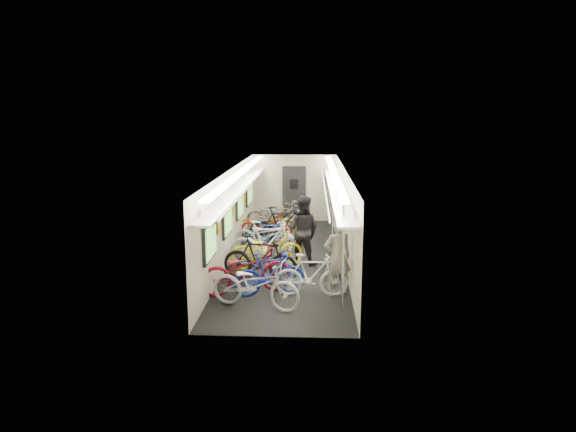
# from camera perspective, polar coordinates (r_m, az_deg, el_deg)

# --- Properties ---
(train_car_shell) EXTENTS (10.00, 10.00, 10.00)m
(train_car_shell) POSITION_cam_1_polar(r_m,az_deg,el_deg) (14.27, -1.37, 2.53)
(train_car_shell) COLOR black
(train_car_shell) RESTS_ON ground
(bicycle_0) EXTENTS (2.00, 1.20, 0.99)m
(bicycle_0) POSITION_cam_1_polar(r_m,az_deg,el_deg) (10.29, -3.62, -7.60)
(bicycle_0) COLOR silver
(bicycle_0) RESTS_ON ground
(bicycle_1) EXTENTS (1.65, 0.95, 0.95)m
(bicycle_1) POSITION_cam_1_polar(r_m,az_deg,el_deg) (11.02, -2.05, -6.41)
(bicycle_1) COLOR #1A299E
(bicycle_1) RESTS_ON ground
(bicycle_2) EXTENTS (2.12, 1.38, 1.05)m
(bicycle_2) POSITION_cam_1_polar(r_m,az_deg,el_deg) (11.10, -4.68, -6.05)
(bicycle_2) COLOR maroon
(bicycle_2) RESTS_ON ground
(bicycle_3) EXTENTS (1.88, 0.92, 1.09)m
(bicycle_3) POSITION_cam_1_polar(r_m,az_deg,el_deg) (11.89, -3.12, -4.75)
(bicycle_3) COLOR black
(bicycle_3) RESTS_ON ground
(bicycle_4) EXTENTS (1.98, 1.19, 0.98)m
(bicycle_4) POSITION_cam_1_polar(r_m,az_deg,el_deg) (12.88, -2.39, -3.72)
(bicycle_4) COLOR yellow
(bicycle_4) RESTS_ON ground
(bicycle_5) EXTENTS (2.00, 0.78, 1.17)m
(bicycle_5) POSITION_cam_1_polar(r_m,az_deg,el_deg) (13.14, -2.31, -3.01)
(bicycle_5) COLOR white
(bicycle_5) RESTS_ON ground
(bicycle_6) EXTENTS (1.97, 1.21, 0.98)m
(bicycle_6) POSITION_cam_1_polar(r_m,az_deg,el_deg) (14.30, -2.51, -2.22)
(bicycle_6) COLOR silver
(bicycle_6) RESTS_ON ground
(bicycle_7) EXTENTS (1.58, 0.52, 0.94)m
(bicycle_7) POSITION_cam_1_polar(r_m,az_deg,el_deg) (14.45, -2.19, -2.17)
(bicycle_7) COLOR navy
(bicycle_7) RESTS_ON ground
(bicycle_8) EXTENTS (1.86, 1.26, 0.92)m
(bicycle_8) POSITION_cam_1_polar(r_m,az_deg,el_deg) (15.45, -2.48, -1.31)
(bicycle_8) COLOR maroon
(bicycle_8) RESTS_ON ground
(bicycle_9) EXTENTS (2.01, 0.86, 1.17)m
(bicycle_9) POSITION_cam_1_polar(r_m,az_deg,el_deg) (15.15, -0.65, -1.08)
(bicycle_9) COLOR black
(bicycle_9) RESTS_ON ground
(bicycle_10) EXTENTS (1.91, 0.83, 0.98)m
(bicycle_10) POSITION_cam_1_polar(r_m,az_deg,el_deg) (16.01, -2.31, -0.76)
(bicycle_10) COLOR #BB7311
(bicycle_10) RESTS_ON ground
(bicycle_11) EXTENTS (1.56, 0.44, 0.94)m
(bicycle_11) POSITION_cam_1_polar(r_m,az_deg,el_deg) (10.94, 2.60, -6.59)
(bicycle_11) COLOR white
(bicycle_11) RESTS_ON ground
(bicycle_12) EXTENTS (2.23, 1.50, 1.11)m
(bicycle_12) POSITION_cam_1_polar(r_m,az_deg,el_deg) (16.56, -1.48, -0.12)
(bicycle_12) COLOR slate
(bicycle_12) RESTS_ON ground
(bicycle_14) EXTENTS (2.00, 1.39, 1.00)m
(bicycle_14) POSITION_cam_1_polar(r_m,az_deg,el_deg) (17.58, -0.55, 0.36)
(bicycle_14) COLOR #5D5D62
(bicycle_14) RESTS_ON ground
(passenger_near) EXTENTS (0.71, 0.58, 1.68)m
(passenger_near) POSITION_cam_1_polar(r_m,az_deg,el_deg) (10.97, 5.53, -4.57)
(passenger_near) COLOR gray
(passenger_near) RESTS_ON ground
(passenger_mid) EXTENTS (1.05, 0.94, 1.79)m
(passenger_mid) POSITION_cam_1_polar(r_m,az_deg,el_deg) (13.20, 1.63, -1.54)
(passenger_mid) COLOR black
(passenger_mid) RESTS_ON ground
(backpack) EXTENTS (0.28, 0.19, 0.38)m
(backpack) POSITION_cam_1_polar(r_m,az_deg,el_deg) (11.41, 7.64, -1.71)
(backpack) COLOR #A51019
(backpack) RESTS_ON passenger_near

